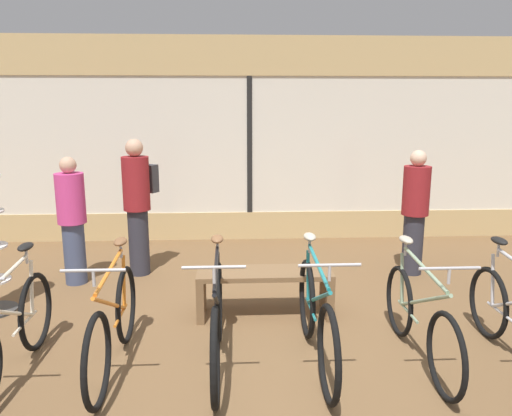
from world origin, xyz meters
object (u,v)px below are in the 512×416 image
(bicycle_center_left, at_px, (217,322))
(bicycle_right, at_px, (419,319))
(customer_by_window, at_px, (415,210))
(bicycle_center_right, at_px, (316,318))
(customer_near_rack, at_px, (138,202))
(display_bench, at_px, (265,279))
(customer_mid_floor, at_px, (72,219))
(bicycle_far_left, at_px, (11,333))
(bicycle_left, at_px, (114,324))

(bicycle_center_left, distance_m, bicycle_right, 1.73)
(bicycle_center_left, xyz_separation_m, customer_by_window, (2.48, 2.24, 0.44))
(bicycle_center_right, height_order, customer_near_rack, customer_near_rack)
(bicycle_center_left, xyz_separation_m, customer_near_rack, (-1.06, 2.41, 0.55))
(display_bench, distance_m, customer_mid_floor, 2.55)
(bicycle_far_left, xyz_separation_m, display_bench, (2.11, 1.12, 0.01))
(bicycle_center_right, relative_size, customer_near_rack, 1.03)
(bicycle_center_right, bearing_deg, display_bench, 110.44)
(bicycle_far_left, xyz_separation_m, bicycle_right, (3.37, 0.10, -0.01))
(bicycle_center_left, relative_size, bicycle_center_right, 0.98)
(bicycle_center_right, xyz_separation_m, display_bench, (-0.37, 1.00, -0.01))
(customer_near_rack, distance_m, customer_by_window, 3.55)
(bicycle_left, xyz_separation_m, customer_by_window, (3.34, 2.22, 0.45))
(bicycle_right, bearing_deg, customer_mid_floor, 149.38)
(bicycle_right, bearing_deg, display_bench, 141.19)
(customer_by_window, relative_size, customer_mid_floor, 1.03)
(bicycle_center_left, distance_m, display_bench, 1.12)
(bicycle_left, distance_m, bicycle_center_left, 0.86)
(bicycle_left, height_order, customer_near_rack, customer_near_rack)
(customer_by_window, bearing_deg, bicycle_far_left, -150.50)
(bicycle_right, bearing_deg, bicycle_center_left, -179.84)
(customer_mid_floor, bearing_deg, bicycle_far_left, -85.97)
(bicycle_center_right, bearing_deg, bicycle_far_left, -177.34)
(bicycle_left, height_order, display_bench, bicycle_left)
(customer_near_rack, bearing_deg, bicycle_center_left, -66.20)
(bicycle_far_left, relative_size, customer_by_window, 1.09)
(bicycle_right, distance_m, customer_mid_floor, 4.12)
(customer_mid_floor, bearing_deg, bicycle_left, -65.61)
(bicycle_center_left, relative_size, customer_near_rack, 1.02)
(bicycle_left, distance_m, customer_near_rack, 2.47)
(bicycle_center_right, bearing_deg, customer_near_rack, 128.48)
(customer_by_window, xyz_separation_m, customer_mid_floor, (-4.28, -0.14, -0.03))
(customer_mid_floor, bearing_deg, bicycle_right, -30.62)
(bicycle_right, bearing_deg, bicycle_far_left, -178.26)
(bicycle_center_right, bearing_deg, bicycle_center_left, -178.78)
(bicycle_center_left, height_order, customer_by_window, customer_by_window)
(bicycle_right, xyz_separation_m, display_bench, (-1.26, 1.01, 0.02))
(bicycle_center_left, bearing_deg, customer_mid_floor, 130.74)
(bicycle_right, bearing_deg, bicycle_left, 179.84)
(bicycle_center_right, height_order, customer_mid_floor, customer_mid_floor)
(bicycle_left, bearing_deg, bicycle_right, -0.16)
(bicycle_far_left, xyz_separation_m, bicycle_center_left, (1.65, 0.10, 0.02))
(bicycle_center_right, height_order, bicycle_right, bicycle_center_right)
(bicycle_center_right, xyz_separation_m, bicycle_right, (0.89, -0.01, -0.02))
(customer_by_window, bearing_deg, bicycle_center_right, -126.46)
(bicycle_center_right, distance_m, customer_mid_floor, 3.38)
(bicycle_far_left, xyz_separation_m, customer_mid_floor, (-0.15, 2.19, 0.43))
(display_bench, xyz_separation_m, customer_near_rack, (-1.53, 1.39, 0.55))
(bicycle_far_left, distance_m, bicycle_center_left, 1.65)
(bicycle_center_right, bearing_deg, customer_mid_floor, 141.85)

